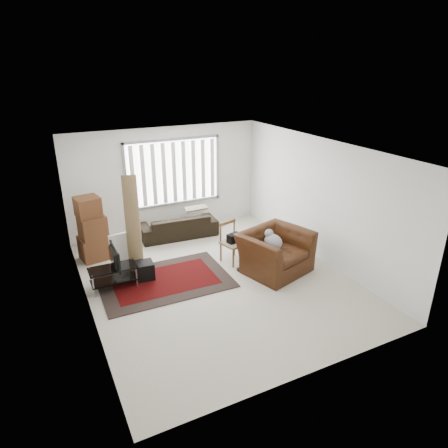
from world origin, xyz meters
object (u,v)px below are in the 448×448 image
(armchair, at_px, (275,249))
(moving_boxes, at_px, (92,231))
(sofa, at_px, (178,222))
(side_chair, at_px, (233,241))
(tv_stand, at_px, (113,273))

(armchair, bearing_deg, moving_boxes, 129.06)
(sofa, height_order, side_chair, side_chair)
(moving_boxes, height_order, side_chair, moving_boxes)
(sofa, height_order, armchair, armchair)
(side_chair, height_order, armchair, armchair)
(tv_stand, xyz_separation_m, side_chair, (2.64, -0.01, 0.17))
(moving_boxes, relative_size, armchair, 0.89)
(tv_stand, xyz_separation_m, sofa, (2.04, 1.84, 0.04))
(sofa, bearing_deg, armchair, 118.63)
(moving_boxes, height_order, sofa, moving_boxes)
(armchair, bearing_deg, side_chair, 110.55)
(moving_boxes, bearing_deg, armchair, -34.40)
(moving_boxes, bearing_deg, sofa, 9.12)
(tv_stand, distance_m, moving_boxes, 1.54)
(tv_stand, distance_m, side_chair, 2.65)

